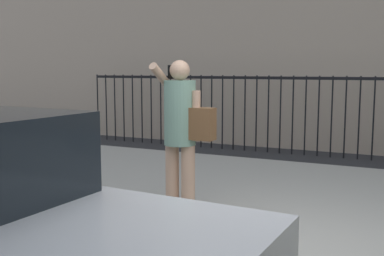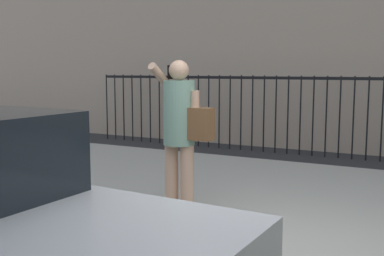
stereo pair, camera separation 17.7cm
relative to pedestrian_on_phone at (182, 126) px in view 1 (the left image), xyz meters
The scene contains 3 objects.
sidewalk 1.98m from the pedestrian_on_phone, 46.02° to the left, with size 28.00×4.40×0.15m, color #9E9B93.
iron_fence 5.05m from the pedestrian_on_phone, 76.62° to the left, with size 12.03×0.04×1.60m.
pedestrian_on_phone is the anchor object (origin of this frame).
Camera 1 is at (1.08, -3.44, 1.72)m, focal length 43.58 mm.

